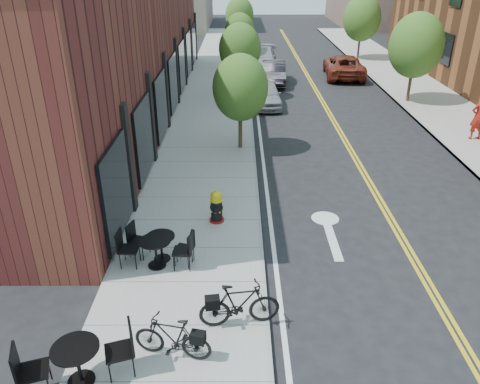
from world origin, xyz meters
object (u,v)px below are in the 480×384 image
object	(u,v)px
bistro_set_c	(161,244)
parked_car_a	(266,94)
bistro_set_a	(77,360)
bistro_set_b	(156,249)
parked_car_b	(274,73)
fire_hydrant	(216,207)
parked_car_c	(262,58)
parked_car_far	(344,66)
pedestrian	(479,117)
bicycle_right	(240,305)
bicycle_left	(172,338)

from	to	relation	value
bistro_set_c	parked_car_a	world-z (taller)	parked_car_a
bistro_set_a	bistro_set_c	size ratio (longest dim) A/B	1.17
bistro_set_b	parked_car_b	world-z (taller)	parked_car_b
bistro_set_a	bistro_set_c	distance (m)	4.05
fire_hydrant	parked_car_a	distance (m)	12.65
bistro_set_c	parked_car_b	size ratio (longest dim) A/B	0.43
parked_car_a	parked_car_c	bearing A→B (deg)	86.54
parked_car_b	parked_car_a	bearing A→B (deg)	-95.59
parked_car_far	pedestrian	xyz separation A→B (m)	(3.27, -12.20, 0.38)
fire_hydrant	pedestrian	size ratio (longest dim) A/B	0.52
bistro_set_b	bistro_set_c	size ratio (longest dim) A/B	1.06
parked_car_b	bicycle_right	bearing A→B (deg)	-93.00
parked_car_far	bistro_set_c	bearing A→B (deg)	71.97
bicycle_left	bistro_set_a	bearing A→B (deg)	-56.96
parked_car_a	parked_car_far	world-z (taller)	parked_car_far
fire_hydrant	bicycle_left	world-z (taller)	fire_hydrant
bicycle_left	parked_car_a	world-z (taller)	parked_car_a
bistro_set_a	parked_car_far	xyz separation A→B (m)	(9.90, 25.18, 0.06)
bistro_set_b	parked_car_far	bearing A→B (deg)	70.86
bistro_set_c	parked_car_far	world-z (taller)	parked_car_far
bistro_set_a	bistro_set_c	bearing A→B (deg)	58.44
bistro_set_c	parked_car_far	size ratio (longest dim) A/B	0.34
bicycle_left	parked_car_c	distance (m)	27.72
bicycle_left	bicycle_right	xyz separation A→B (m)	(1.31, 0.91, 0.05)
fire_hydrant	bistro_set_c	bearing A→B (deg)	-114.98
fire_hydrant	parked_car_far	world-z (taller)	parked_car_far
bicycle_right	parked_car_far	size ratio (longest dim) A/B	0.33
bicycle_left	bistro_set_b	distance (m)	3.13
parked_car_a	fire_hydrant	bearing A→B (deg)	-101.68
bicycle_left	bistro_set_b	size ratio (longest dim) A/B	0.85
bistro_set_a	pedestrian	distance (m)	18.49
bicycle_left	parked_car_far	world-z (taller)	parked_car_far
bistro_set_b	bicycle_left	bearing A→B (deg)	-71.46
bistro_set_c	pedestrian	size ratio (longest dim) A/B	0.90
bicycle_left	pedestrian	xyz separation A→B (m)	(11.52, 12.36, 0.51)
fire_hydrant	parked_car_far	xyz separation A→B (m)	(7.62, 19.26, 0.12)
bicycle_left	bistro_set_c	distance (m)	3.40
fire_hydrant	bistro_set_c	world-z (taller)	fire_hydrant
bicycle_right	bistro_set_a	world-z (taller)	bistro_set_a
bistro_set_c	parked_car_b	distance (m)	19.89
fire_hydrant	pedestrian	bearing A→B (deg)	42.09
bistro_set_c	parked_car_c	xyz separation A→B (m)	(3.71, 24.24, 0.10)
bistro_set_a	parked_car_a	bearing A→B (deg)	58.30
fire_hydrant	parked_car_c	bearing A→B (deg)	93.08
bicycle_right	bistro_set_b	bearing A→B (deg)	36.48
parked_car_b	bistro_set_a	bearing A→B (deg)	-99.70
parked_car_a	parked_car_far	bearing A→B (deg)	48.96
bistro_set_a	bistro_set_b	xyz separation A→B (m)	(0.84, 3.65, -0.05)
bicycle_right	bistro_set_a	size ratio (longest dim) A/B	0.84
bistro_set_c	parked_car_c	bearing A→B (deg)	98.79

